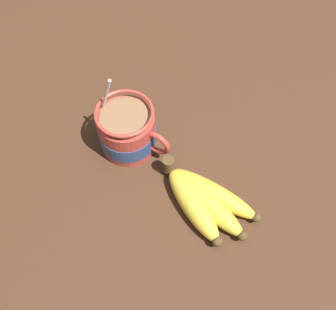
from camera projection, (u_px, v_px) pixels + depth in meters
table at (180, 158)px, 66.86cm from camera, size 131.12×131.12×3.17cm
coffee_mug at (128, 131)px, 63.12cm from camera, size 14.84×9.80×15.58cm
banana_bunch at (204, 200)px, 58.99cm from camera, size 17.97×10.72×4.14cm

